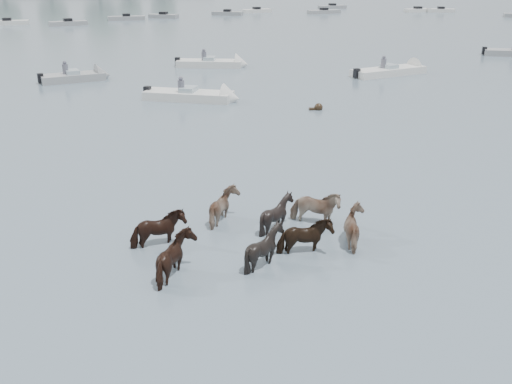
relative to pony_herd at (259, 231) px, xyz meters
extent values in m
plane|color=#495D69|center=(-1.41, -1.62, -0.38)|extent=(400.00, 400.00, 0.00)
imported|color=black|center=(-2.69, 0.29, 0.00)|extent=(1.61, 1.13, 1.24)
imported|color=#7B6053|center=(-0.77, 1.61, -0.02)|extent=(1.03, 1.20, 1.21)
imported|color=black|center=(0.63, 0.89, 0.00)|extent=(1.16, 1.04, 1.24)
imported|color=#826658|center=(1.80, 1.13, 0.02)|extent=(1.66, 1.19, 1.28)
imported|color=black|center=(-2.19, -1.45, 0.02)|extent=(1.17, 1.34, 1.29)
imported|color=black|center=(-0.03, -1.14, 0.01)|extent=(1.17, 1.05, 1.26)
imported|color=black|center=(1.09, -0.67, -0.02)|extent=(1.50, 0.83, 1.21)
imported|color=#907161|center=(2.65, -0.27, -0.02)|extent=(1.31, 1.43, 1.21)
sphere|color=black|center=(5.30, 14.94, -0.26)|extent=(0.44, 0.44, 0.44)
cube|color=black|center=(5.05, 14.94, -0.36)|extent=(0.50, 0.22, 0.18)
cube|color=gray|center=(-8.55, 24.90, -0.18)|extent=(4.25, 2.82, 0.55)
cone|color=gray|center=(-6.69, 25.55, -0.18)|extent=(1.38, 1.81, 1.60)
cube|color=#99ADB7|center=(-8.55, 24.90, 0.17)|extent=(1.13, 1.32, 0.35)
cube|color=black|center=(-10.41, 24.24, -0.03)|extent=(0.45, 0.45, 0.60)
cylinder|color=#595966|center=(-8.95, 24.90, 0.37)|extent=(0.36, 0.36, 0.70)
sphere|color=#595966|center=(-8.95, 24.90, 0.82)|extent=(0.24, 0.24, 0.24)
cube|color=silver|center=(-1.30, 18.24, -0.18)|extent=(5.14, 3.22, 0.55)
cone|color=silver|center=(0.99, 17.38, -0.18)|extent=(1.41, 1.81, 1.60)
cube|color=#99ADB7|center=(-1.30, 18.24, 0.17)|extent=(1.14, 1.33, 0.35)
cube|color=black|center=(-3.59, 19.11, -0.03)|extent=(0.45, 0.45, 0.60)
cylinder|color=#595966|center=(-1.70, 18.24, 0.37)|extent=(0.36, 0.36, 0.70)
sphere|color=#595966|center=(-1.70, 18.24, 0.82)|extent=(0.24, 0.24, 0.24)
cube|color=silver|center=(0.59, 29.36, -0.18)|extent=(5.01, 2.59, 0.55)
cone|color=silver|center=(2.92, 28.84, -0.18)|extent=(1.22, 1.76, 1.60)
cube|color=#99ADB7|center=(0.59, 29.36, 0.17)|extent=(1.02, 1.27, 0.35)
cube|color=black|center=(-1.74, 29.87, -0.03)|extent=(0.42, 0.42, 0.60)
cylinder|color=#595966|center=(0.19, 29.36, 0.37)|extent=(0.36, 0.36, 0.70)
sphere|color=#595966|center=(0.19, 29.36, 0.82)|extent=(0.24, 0.24, 0.24)
cube|color=silver|center=(12.46, 24.22, -0.18)|extent=(5.69, 3.47, 0.55)
cone|color=silver|center=(15.02, 25.20, -0.18)|extent=(1.42, 1.82, 1.60)
cube|color=#99ADB7|center=(12.46, 24.22, 0.17)|extent=(1.15, 1.33, 0.35)
cube|color=black|center=(9.90, 23.23, -0.03)|extent=(0.45, 0.45, 0.60)
cylinder|color=#595966|center=(12.06, 24.22, 0.37)|extent=(0.36, 0.36, 0.70)
sphere|color=#595966|center=(12.06, 24.22, 0.82)|extent=(0.24, 0.24, 0.24)
cube|color=black|center=(23.69, 32.20, -0.03)|extent=(0.45, 0.45, 0.60)
cube|color=silver|center=(-22.35, 64.65, -0.16)|extent=(5.19, 2.19, 0.60)
cube|color=black|center=(-22.35, 64.65, 0.22)|extent=(1.13, 1.13, 0.50)
cube|color=gray|center=(-14.71, 62.79, -0.16)|extent=(4.72, 2.83, 0.60)
cube|color=black|center=(-14.71, 62.79, 0.22)|extent=(1.26, 1.26, 0.50)
cube|color=gray|center=(-8.06, 69.38, -0.16)|extent=(5.01, 1.93, 0.60)
cube|color=black|center=(-8.06, 69.38, 0.22)|extent=(1.09, 1.09, 0.50)
cube|color=gray|center=(-3.11, 71.85, -0.16)|extent=(4.31, 2.83, 0.60)
cube|color=black|center=(-3.11, 71.85, 0.22)|extent=(1.29, 1.29, 0.50)
cube|color=gray|center=(6.25, 75.51, -0.16)|extent=(4.72, 2.96, 0.60)
cube|color=black|center=(6.25, 75.51, 0.22)|extent=(1.29, 1.29, 0.50)
cube|color=silver|center=(11.25, 79.84, -0.16)|extent=(4.90, 3.00, 0.60)
cube|color=black|center=(11.25, 79.84, 0.22)|extent=(1.28, 1.28, 0.50)
cube|color=gray|center=(21.25, 76.65, -0.16)|extent=(5.40, 2.97, 0.60)
cube|color=black|center=(21.25, 76.65, 0.22)|extent=(1.25, 1.25, 0.50)
cube|color=gray|center=(25.31, 86.84, -0.16)|extent=(5.04, 2.61, 0.60)
cube|color=black|center=(25.31, 86.84, 0.22)|extent=(1.21, 1.21, 0.50)
cube|color=silver|center=(36.69, 77.44, -0.16)|extent=(4.48, 2.54, 0.60)
cube|color=black|center=(36.69, 77.44, 0.22)|extent=(1.22, 1.22, 0.50)
cube|color=silver|center=(40.14, 76.54, -0.16)|extent=(4.42, 2.40, 0.60)
cube|color=black|center=(40.14, 76.54, 0.22)|extent=(1.20, 1.20, 0.50)
camera|label=1|loc=(-2.04, -13.89, 6.66)|focal=40.65mm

